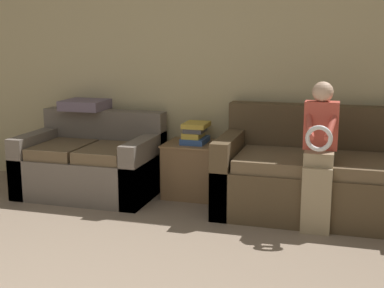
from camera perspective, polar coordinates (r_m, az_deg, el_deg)
The scene contains 7 objects.
wall_back at distance 5.44m, azimuth 1.42°, elevation 8.42°, with size 7.89×0.06×2.55m.
couch_main at distance 4.91m, azimuth 13.70°, elevation -3.48°, with size 1.82×0.95×0.94m.
couch_side at distance 5.47m, azimuth -10.60°, elevation -2.14°, with size 1.32×0.90×0.80m.
child_left_seated at distance 4.44m, azimuth 13.44°, elevation -0.56°, with size 0.28×0.37×1.21m.
side_shelf at distance 5.30m, azimuth 0.32°, elevation -2.63°, with size 0.57×0.52×0.53m.
book_stack at distance 5.22m, azimuth 0.33°, elevation 1.16°, with size 0.23×0.32×0.20m.
throw_pillow at distance 5.74m, azimuth -11.24°, elevation 4.15°, with size 0.44×0.44×0.10m.
Camera 1 is at (1.40, -2.05, 1.59)m, focal length 50.00 mm.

